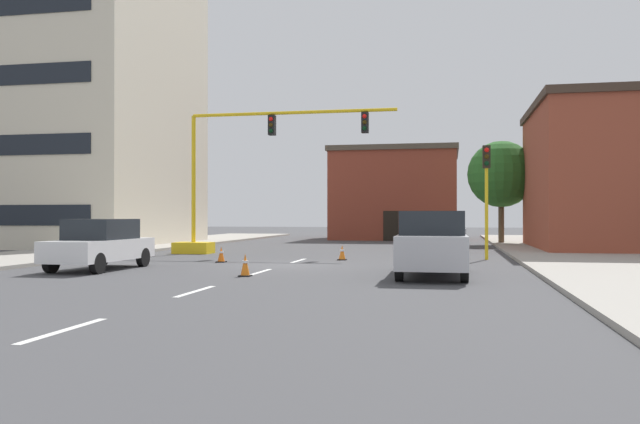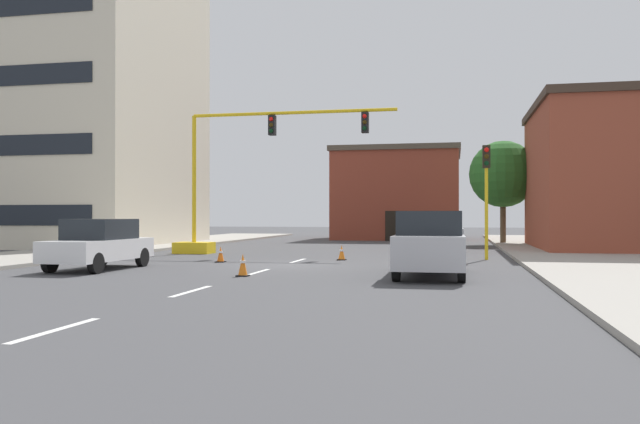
# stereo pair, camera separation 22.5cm
# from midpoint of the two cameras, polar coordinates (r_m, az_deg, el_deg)

# --- Properties ---
(ground_plane) EXTENTS (160.00, 160.00, 0.00)m
(ground_plane) POSITION_cam_midpoint_polar(r_m,az_deg,el_deg) (24.33, -3.51, -4.69)
(ground_plane) COLOR #424244
(sidewalk_left) EXTENTS (6.00, 56.00, 0.14)m
(sidewalk_left) POSITION_cam_midpoint_polar(r_m,az_deg,el_deg) (36.25, -18.36, -3.12)
(sidewalk_left) COLOR #9E998E
(sidewalk_left) RESTS_ON ground_plane
(sidewalk_right) EXTENTS (6.00, 56.00, 0.14)m
(sidewalk_right) POSITION_cam_midpoint_polar(r_m,az_deg,el_deg) (31.97, 21.28, -3.50)
(sidewalk_right) COLOR #9E998E
(sidewalk_right) RESTS_ON ground_plane
(lane_stripe_seg_0) EXTENTS (0.16, 2.40, 0.01)m
(lane_stripe_seg_0) POSITION_cam_midpoint_polar(r_m,az_deg,el_deg) (11.47, -22.06, -9.59)
(lane_stripe_seg_0) COLOR silver
(lane_stripe_seg_0) RESTS_ON ground_plane
(lane_stripe_seg_1) EXTENTS (0.16, 2.40, 0.01)m
(lane_stripe_seg_1) POSITION_cam_midpoint_polar(r_m,az_deg,el_deg) (16.30, -11.27, -6.84)
(lane_stripe_seg_1) COLOR silver
(lane_stripe_seg_1) RESTS_ON ground_plane
(lane_stripe_seg_2) EXTENTS (0.16, 2.40, 0.01)m
(lane_stripe_seg_2) POSITION_cam_midpoint_polar(r_m,az_deg,el_deg) (21.45, -5.58, -5.27)
(lane_stripe_seg_2) COLOR silver
(lane_stripe_seg_2) RESTS_ON ground_plane
(lane_stripe_seg_3) EXTENTS (0.16, 2.40, 0.01)m
(lane_stripe_seg_3) POSITION_cam_midpoint_polar(r_m,az_deg,el_deg) (26.75, -2.14, -4.29)
(lane_stripe_seg_3) COLOR silver
(lane_stripe_seg_3) RESTS_ON ground_plane
(building_tall_left) EXTENTS (14.96, 13.60, 19.08)m
(building_tall_left) POSITION_cam_midpoint_polar(r_m,az_deg,el_deg) (45.33, -21.82, 9.48)
(building_tall_left) COLOR beige
(building_tall_left) RESTS_ON ground_plane
(building_brick_center) EXTENTS (9.79, 9.64, 7.11)m
(building_brick_center) POSITION_cam_midpoint_polar(r_m,az_deg,el_deg) (52.51, 6.57, 1.55)
(building_brick_center) COLOR brown
(building_brick_center) RESTS_ON ground_plane
(traffic_signal_gantry) EXTENTS (10.85, 1.20, 6.83)m
(traffic_signal_gantry) POSITION_cam_midpoint_polar(r_m,az_deg,el_deg) (31.86, -8.75, 0.57)
(traffic_signal_gantry) COLOR yellow
(traffic_signal_gantry) RESTS_ON ground_plane
(traffic_light_pole_right) EXTENTS (0.32, 0.47, 4.80)m
(traffic_light_pole_right) POSITION_cam_midpoint_polar(r_m,az_deg,el_deg) (28.15, 14.18, 3.10)
(traffic_light_pole_right) COLOR yellow
(traffic_light_pole_right) RESTS_ON ground_plane
(tree_right_far) EXTENTS (4.24, 4.24, 6.62)m
(tree_right_far) POSITION_cam_midpoint_polar(r_m,az_deg,el_deg) (43.01, 15.47, 3.20)
(tree_right_far) COLOR brown
(tree_right_far) RESTS_ON ground_plane
(pickup_truck_silver) EXTENTS (2.06, 5.42, 1.99)m
(pickup_truck_silver) POSITION_cam_midpoint_polar(r_m,az_deg,el_deg) (20.18, 9.54, -2.82)
(pickup_truck_silver) COLOR #BCBCC1
(pickup_truck_silver) RESTS_ON ground_plane
(sedan_white_near_left) EXTENTS (1.90, 4.52, 1.74)m
(sedan_white_near_left) POSITION_cam_midpoint_polar(r_m,az_deg,el_deg) (23.58, -18.98, -2.65)
(sedan_white_near_left) COLOR white
(sedan_white_near_left) RESTS_ON ground_plane
(traffic_cone_roadside_a) EXTENTS (0.36, 0.36, 0.64)m
(traffic_cone_roadside_a) POSITION_cam_midpoint_polar(r_m,az_deg,el_deg) (27.11, 1.72, -3.58)
(traffic_cone_roadside_a) COLOR black
(traffic_cone_roadside_a) RESTS_ON ground_plane
(traffic_cone_roadside_b) EXTENTS (0.36, 0.36, 0.70)m
(traffic_cone_roadside_b) POSITION_cam_midpoint_polar(r_m,az_deg,el_deg) (20.01, -6.90, -4.66)
(traffic_cone_roadside_b) COLOR black
(traffic_cone_roadside_b) RESTS_ON ground_plane
(traffic_cone_roadside_c) EXTENTS (0.36, 0.36, 0.63)m
(traffic_cone_roadside_c) POSITION_cam_midpoint_polar(r_m,az_deg,el_deg) (26.12, -8.91, -3.70)
(traffic_cone_roadside_c) COLOR black
(traffic_cone_roadside_c) RESTS_ON ground_plane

